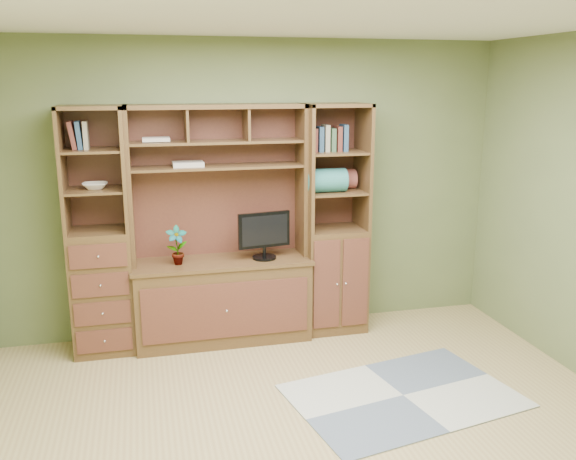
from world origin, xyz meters
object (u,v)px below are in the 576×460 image
object	(u,v)px
center_hutch	(221,227)
monitor	(264,227)
left_tower	(99,233)
right_tower	(334,220)

from	to	relation	value
center_hutch	monitor	world-z (taller)	center_hutch
left_tower	right_tower	bearing A→B (deg)	0.00
left_tower	monitor	distance (m)	1.37
center_hutch	right_tower	world-z (taller)	same
right_tower	monitor	xyz separation A→B (m)	(-0.66, -0.07, -0.01)
left_tower	monitor	world-z (taller)	left_tower
left_tower	center_hutch	bearing A→B (deg)	-2.29
monitor	left_tower	bearing A→B (deg)	168.16
center_hutch	right_tower	distance (m)	1.03
center_hutch	right_tower	bearing A→B (deg)	2.23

